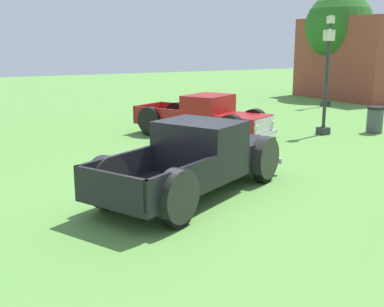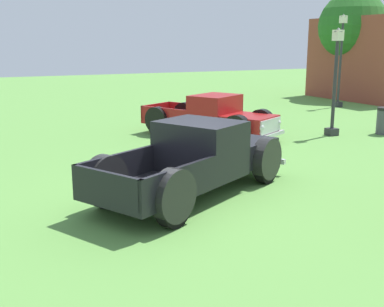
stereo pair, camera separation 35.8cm
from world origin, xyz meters
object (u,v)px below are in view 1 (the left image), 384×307
lamp_post_far (328,59)px  trash_can (375,120)px  pickup_truck_foreground (202,158)px  lamp_post_near (326,80)px  oak_tree_east (339,26)px  pickup_truck_behind_right (210,118)px

lamp_post_far → trash_can: lamp_post_far is taller
lamp_post_far → pickup_truck_foreground: bearing=-53.2°
lamp_post_near → oak_tree_east: size_ratio=0.61×
pickup_truck_foreground → pickup_truck_behind_right: 5.93m
pickup_truck_behind_right → trash_can: bearing=70.9°
lamp_post_near → trash_can: size_ratio=3.85×
trash_can → oak_tree_east: bearing=142.4°
pickup_truck_foreground → lamp_post_near: size_ratio=1.45×
lamp_post_far → oak_tree_east: (-2.54, 3.12, 1.71)m
lamp_post_near → trash_can: bearing=70.3°
pickup_truck_foreground → lamp_post_near: (-3.70, 7.03, 1.18)m
pickup_truck_foreground → lamp_post_near: bearing=117.8°
trash_can → lamp_post_far: bearing=149.4°
lamp_post_near → trash_can: (0.65, 1.82, -1.44)m
pickup_truck_behind_right → oak_tree_east: bearing=119.0°
lamp_post_near → oak_tree_east: (-8.31, 8.73, 2.16)m
pickup_truck_foreground → pickup_truck_behind_right: pickup_truck_foreground is taller
pickup_truck_foreground → oak_tree_east: (-12.02, 15.76, 3.35)m
lamp_post_far → oak_tree_east: size_ratio=0.75×
pickup_truck_foreground → trash_can: 9.37m
pickup_truck_behind_right → trash_can: (1.98, 5.71, -0.22)m
trash_can → oak_tree_east: size_ratio=0.16×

